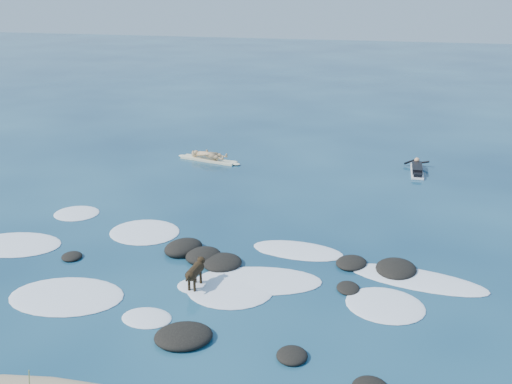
% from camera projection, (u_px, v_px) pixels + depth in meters
% --- Properties ---
extents(ground, '(160.00, 160.00, 0.00)m').
position_uv_depth(ground, '(206.00, 261.00, 17.34)').
color(ground, '#0A2642').
rests_on(ground, ground).
extents(reef_rocks, '(13.97, 6.70, 0.55)m').
position_uv_depth(reef_rocks, '(152.00, 279.00, 16.03)').
color(reef_rocks, black).
rests_on(reef_rocks, ground).
extents(breaking_foam, '(16.25, 7.44, 0.12)m').
position_uv_depth(breaking_foam, '(202.00, 267.00, 16.94)').
color(breaking_foam, white).
rests_on(breaking_foam, ground).
extents(standing_surfer_rig, '(3.43, 1.15, 1.96)m').
position_uv_depth(standing_surfer_rig, '(208.00, 145.00, 27.14)').
color(standing_surfer_rig, beige).
rests_on(standing_surfer_rig, ground).
extents(paddling_surfer_rig, '(1.16, 2.58, 0.45)m').
position_uv_depth(paddling_surfer_rig, '(417.00, 169.00, 25.68)').
color(paddling_surfer_rig, white).
rests_on(paddling_surfer_rig, ground).
extents(dog, '(0.33, 1.23, 0.78)m').
position_uv_depth(dog, '(196.00, 271.00, 15.64)').
color(dog, black).
rests_on(dog, ground).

